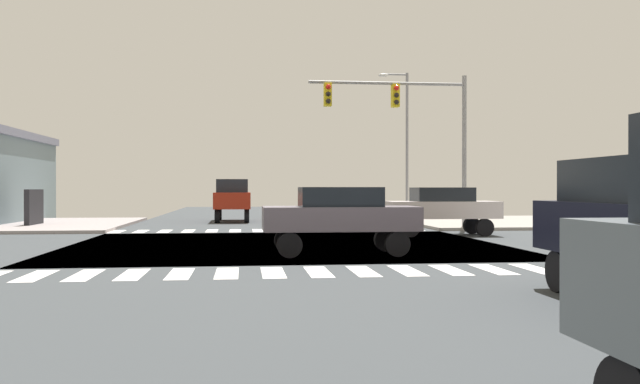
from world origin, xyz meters
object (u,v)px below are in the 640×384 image
at_px(traffic_signal_mast, 406,115).
at_px(sedan_crossing_1, 442,207).
at_px(street_lamp, 403,133).
at_px(suv_queued_3, 232,196).
at_px(sedan_leading_2, 340,214).

xyz_separation_m(traffic_signal_mast, sedan_crossing_1, (0.60, -3.49, -3.99)).
relative_size(street_lamp, sedan_crossing_1, 1.98).
relative_size(suv_queued_3, sedan_leading_2, 1.07).
bearing_deg(traffic_signal_mast, sedan_crossing_1, -80.23).
xyz_separation_m(sedan_crossing_1, suv_queued_3, (-8.35, 12.06, 0.28)).
relative_size(traffic_signal_mast, street_lamp, 0.83).
xyz_separation_m(street_lamp, sedan_crossing_1, (-1.46, -12.40, -3.95)).
bearing_deg(sedan_crossing_1, suv_queued_3, -145.32).
bearing_deg(traffic_signal_mast, suv_queued_3, 132.09).
bearing_deg(street_lamp, traffic_signal_mast, -102.99).
bearing_deg(sedan_crossing_1, street_lamp, 173.31).
distance_m(street_lamp, sedan_leading_2, 20.84).
height_order(traffic_signal_mast, street_lamp, street_lamp).
distance_m(street_lamp, sedan_crossing_1, 13.10).
xyz_separation_m(street_lamp, suv_queued_3, (-9.80, -0.34, -3.67)).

